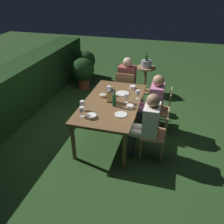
{
  "coord_description": "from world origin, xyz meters",
  "views": [
    {
      "loc": [
        -3.66,
        -1.0,
        2.69
      ],
      "look_at": [
        0.0,
        0.0,
        0.51
      ],
      "focal_mm": 38.32,
      "sensor_mm": 36.0,
      "label": 1
    }
  ],
  "objects_px": {
    "chair_side_left_a": "(158,132)",
    "side_table": "(145,76)",
    "green_bottle_on_table": "(114,100)",
    "bowl_salad": "(130,106)",
    "plate_a": "(121,115)",
    "ice_bucket": "(146,63)",
    "chair_side_left_b": "(163,109)",
    "wine_glass_d": "(126,97)",
    "bowl_olives": "(133,87)",
    "dining_table": "(112,104)",
    "bowl_dip": "(91,116)",
    "person_in_cream": "(147,123)",
    "wine_glass_c": "(109,89)",
    "bowl_bread": "(103,95)",
    "chair_head_far": "(126,88)",
    "wine_glass_b": "(82,110)",
    "potted_plant_by_hedge": "(83,71)",
    "plate_b": "(123,93)",
    "wine_glass_a": "(82,104)",
    "potted_plant_corner": "(86,62)",
    "wine_glass_e": "(138,93)",
    "lantern_centerpiece": "(111,94)",
    "person_in_pink": "(153,100)",
    "person_in_rust": "(128,79)"
  },
  "relations": [
    {
      "from": "chair_side_left_a",
      "to": "side_table",
      "type": "distance_m",
      "value": 2.62
    },
    {
      "from": "green_bottle_on_table",
      "to": "bowl_salad",
      "type": "xyz_separation_m",
      "value": [
        -0.0,
        -0.28,
        -0.08
      ]
    },
    {
      "from": "plate_a",
      "to": "ice_bucket",
      "type": "height_order",
      "value": "ice_bucket"
    },
    {
      "from": "chair_side_left_b",
      "to": "plate_a",
      "type": "bearing_deg",
      "value": 142.89
    },
    {
      "from": "wine_glass_d",
      "to": "bowl_olives",
      "type": "xyz_separation_m",
      "value": [
        0.62,
        0.01,
        -0.09
      ]
    },
    {
      "from": "dining_table",
      "to": "bowl_dip",
      "type": "relative_size",
      "value": 10.89
    },
    {
      "from": "plate_a",
      "to": "person_in_cream",
      "type": "bearing_deg",
      "value": -88.21
    },
    {
      "from": "wine_glass_c",
      "to": "bowl_bread",
      "type": "relative_size",
      "value": 1.3
    },
    {
      "from": "person_in_cream",
      "to": "bowl_bread",
      "type": "distance_m",
      "value": 1.06
    },
    {
      "from": "wine_glass_d",
      "to": "person_in_cream",
      "type": "bearing_deg",
      "value": -135.05
    },
    {
      "from": "chair_head_far",
      "to": "green_bottle_on_table",
      "type": "bearing_deg",
      "value": -176.38
    },
    {
      "from": "wine_glass_b",
      "to": "potted_plant_by_hedge",
      "type": "xyz_separation_m",
      "value": [
        2.55,
        1.0,
        -0.36
      ]
    },
    {
      "from": "plate_b",
      "to": "side_table",
      "type": "bearing_deg",
      "value": -6.15
    },
    {
      "from": "wine_glass_a",
      "to": "potted_plant_corner",
      "type": "bearing_deg",
      "value": 20.09
    },
    {
      "from": "chair_side_left_a",
      "to": "bowl_bread",
      "type": "distance_m",
      "value": 1.26
    },
    {
      "from": "person_in_cream",
      "to": "wine_glass_e",
      "type": "relative_size",
      "value": 6.8
    },
    {
      "from": "plate_b",
      "to": "side_table",
      "type": "xyz_separation_m",
      "value": [
        1.79,
        -0.19,
        -0.29
      ]
    },
    {
      "from": "plate_a",
      "to": "bowl_bread",
      "type": "bearing_deg",
      "value": 40.55
    },
    {
      "from": "potted_plant_corner",
      "to": "plate_b",
      "type": "bearing_deg",
      "value": -144.59
    },
    {
      "from": "person_in_cream",
      "to": "ice_bucket",
      "type": "relative_size",
      "value": 3.35
    },
    {
      "from": "wine_glass_e",
      "to": "bowl_bread",
      "type": "distance_m",
      "value": 0.65
    },
    {
      "from": "plate_a",
      "to": "potted_plant_by_hedge",
      "type": "height_order",
      "value": "potted_plant_by_hedge"
    },
    {
      "from": "wine_glass_e",
      "to": "bowl_salad",
      "type": "height_order",
      "value": "wine_glass_e"
    },
    {
      "from": "bowl_dip",
      "to": "potted_plant_by_hedge",
      "type": "relative_size",
      "value": 0.2
    },
    {
      "from": "lantern_centerpiece",
      "to": "wine_glass_a",
      "type": "bearing_deg",
      "value": 139.06
    },
    {
      "from": "person_in_pink",
      "to": "person_in_cream",
      "type": "height_order",
      "value": "same"
    },
    {
      "from": "chair_head_far",
      "to": "bowl_olives",
      "type": "xyz_separation_m",
      "value": [
        -0.5,
        -0.25,
        0.27
      ]
    },
    {
      "from": "lantern_centerpiece",
      "to": "plate_a",
      "type": "xyz_separation_m",
      "value": [
        -0.42,
        -0.28,
        -0.14
      ]
    },
    {
      "from": "potted_plant_by_hedge",
      "to": "wine_glass_d",
      "type": "bearing_deg",
      "value": -140.21
    },
    {
      "from": "person_in_pink",
      "to": "wine_glass_c",
      "type": "xyz_separation_m",
      "value": [
        -0.14,
        0.82,
        0.2
      ]
    },
    {
      "from": "green_bottle_on_table",
      "to": "potted_plant_by_hedge",
      "type": "height_order",
      "value": "green_bottle_on_table"
    },
    {
      "from": "chair_head_far",
      "to": "wine_glass_c",
      "type": "height_order",
      "value": "wine_glass_c"
    },
    {
      "from": "potted_plant_corner",
      "to": "person_in_pink",
      "type": "bearing_deg",
      "value": -135.47
    },
    {
      "from": "person_in_rust",
      "to": "bowl_olives",
      "type": "relative_size",
      "value": 9.73
    },
    {
      "from": "potted_plant_corner",
      "to": "chair_side_left_a",
      "type": "bearing_deg",
      "value": -141.8
    },
    {
      "from": "wine_glass_d",
      "to": "chair_side_left_b",
      "type": "bearing_deg",
      "value": -59.38
    },
    {
      "from": "person_in_rust",
      "to": "chair_side_left_a",
      "type": "bearing_deg",
      "value": -153.14
    },
    {
      "from": "chair_side_left_b",
      "to": "person_in_pink",
      "type": "relative_size",
      "value": 0.76
    },
    {
      "from": "person_in_rust",
      "to": "wine_glass_b",
      "type": "bearing_deg",
      "value": 170.68
    },
    {
      "from": "bowl_bread",
      "to": "wine_glass_d",
      "type": "bearing_deg",
      "value": -103.11
    },
    {
      "from": "chair_side_left_b",
      "to": "person_in_cream",
      "type": "bearing_deg",
      "value": 166.42
    },
    {
      "from": "person_in_pink",
      "to": "bowl_salad",
      "type": "xyz_separation_m",
      "value": [
        -0.55,
        0.33,
        0.12
      ]
    },
    {
      "from": "person_in_rust",
      "to": "plate_b",
      "type": "bearing_deg",
      "value": -173.6
    },
    {
      "from": "lantern_centerpiece",
      "to": "bowl_olives",
      "type": "relative_size",
      "value": 2.24
    },
    {
      "from": "wine_glass_e",
      "to": "bowl_olives",
      "type": "height_order",
      "value": "wine_glass_e"
    },
    {
      "from": "wine_glass_c",
      "to": "bowl_dip",
      "type": "xyz_separation_m",
      "value": [
        -0.89,
        0.04,
        -0.09
      ]
    },
    {
      "from": "wine_glass_b",
      "to": "potted_plant_corner",
      "type": "distance_m",
      "value": 3.5
    },
    {
      "from": "bowl_salad",
      "to": "wine_glass_c",
      "type": "bearing_deg",
      "value": 49.55
    },
    {
      "from": "bowl_dip",
      "to": "wine_glass_a",
      "type": "bearing_deg",
      "value": 48.67
    },
    {
      "from": "wine_glass_a",
      "to": "plate_b",
      "type": "bearing_deg",
      "value": -32.7
    }
  ]
}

